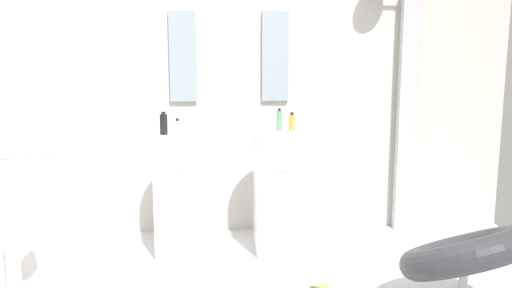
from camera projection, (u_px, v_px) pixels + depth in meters
The scene contains 12 objects.
rear_partition at pixel (229, 81), 4.71m from camera, with size 4.80×0.10×2.60m, color beige.
pedestal_sink_left at pixel (182, 192), 4.29m from camera, with size 0.42×0.42×1.04m.
pedestal_sink_right at pixel (281, 190), 4.34m from camera, with size 0.42×0.42×1.04m.
vanity_mirror_left at pixel (183, 57), 4.58m from camera, with size 0.22×0.03×0.74m, color #8C9EA8.
vanity_mirror_right at pixel (275, 56), 4.63m from camera, with size 0.22×0.03×0.74m, color #8C9EA8.
shower_column at pixel (405, 107), 4.73m from camera, with size 0.49×0.24×2.05m.
lounge_chair at pixel (465, 261), 3.26m from camera, with size 1.07×1.08×0.65m.
towel_rack at pixel (21, 200), 3.53m from camera, with size 0.37×0.22×0.95m.
soap_bottle_black at pixel (164, 124), 4.16m from camera, with size 0.06×0.06×0.17m.
soap_bottle_green at pixel (279, 120), 4.36m from camera, with size 0.04×0.04×0.18m.
soap_bottle_white at pixel (177, 129), 4.06m from camera, with size 0.04×0.04×0.14m.
soap_bottle_amber at pixel (292, 123), 4.32m from camera, with size 0.05×0.05×0.15m.
Camera 1 is at (-0.11, -3.09, 1.60)m, focal length 38.98 mm.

